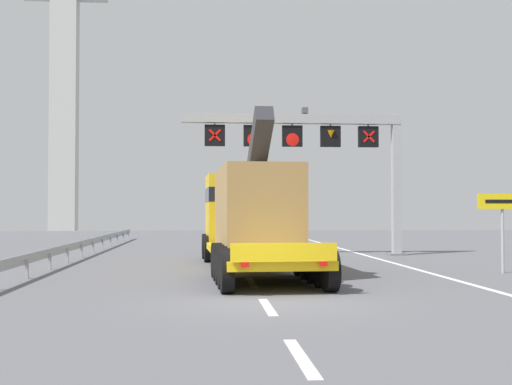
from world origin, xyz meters
The scene contains 8 objects.
ground centered at (0.00, 0.00, 0.00)m, with size 112.00×112.00×0.00m, color #5B5B60.
lane_markings centered at (-0.04, 21.65, 0.01)m, with size 0.20×57.90×0.01m.
edge_line_right centered at (6.20, 12.00, 0.01)m, with size 0.20×63.00×0.01m, color silver.
overhead_lane_gantry centered at (4.04, 15.65, 5.41)m, with size 10.72×0.90×7.03m.
heavy_haul_truck_yellow centered at (0.16, 8.91, 1.99)m, with size 3.58×14.15×5.30m.
exit_sign_yellow centered at (8.70, 6.32, 2.09)m, with size 1.76×0.15×2.70m.
guardrail_left centered at (-7.01, 16.51, 0.56)m, with size 0.13×37.01×0.76m.
bridge_pylon_distant centered at (-16.53, 56.97, 21.10)m, with size 9.00×2.00×41.40m.
Camera 1 is at (-1.44, -15.53, 2.12)m, focal length 46.58 mm.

